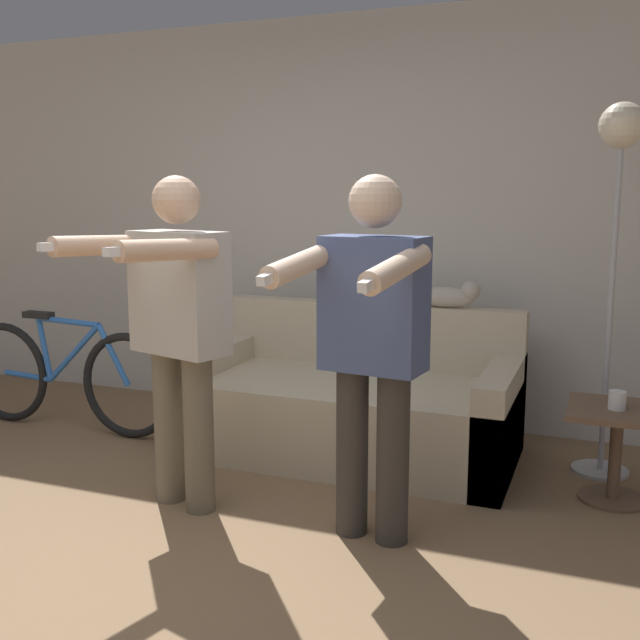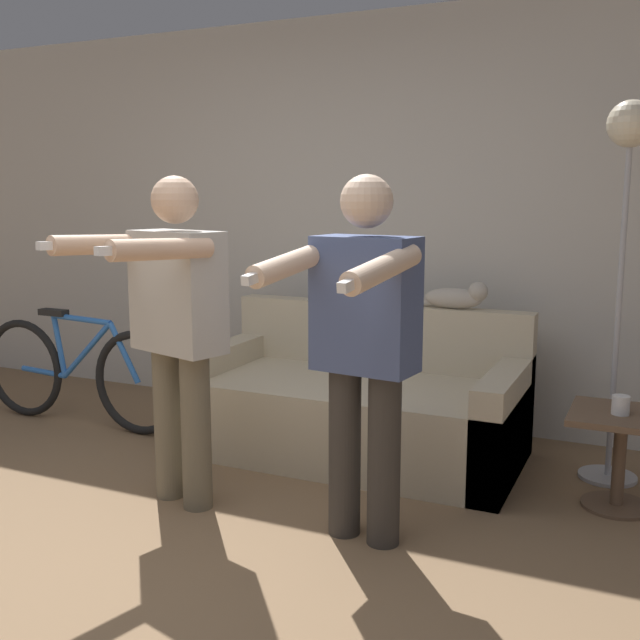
{
  "view_description": "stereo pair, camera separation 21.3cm",
  "coord_description": "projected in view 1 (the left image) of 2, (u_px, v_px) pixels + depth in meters",
  "views": [
    {
      "loc": [
        1.7,
        -2.04,
        1.48
      ],
      "look_at": [
        0.36,
        1.37,
        0.86
      ],
      "focal_mm": 42.0,
      "sensor_mm": 36.0,
      "label": 1
    },
    {
      "loc": [
        1.9,
        -1.96,
        1.48
      ],
      "look_at": [
        0.36,
        1.37,
        0.86
      ],
      "focal_mm": 42.0,
      "sensor_mm": 36.0,
      "label": 2
    }
  ],
  "objects": [
    {
      "name": "ground_plane",
      "position": [
        92.0,
        603.0,
        2.74
      ],
      "size": [
        16.0,
        16.0,
        0.0
      ],
      "primitive_type": "plane",
      "color": "#846647"
    },
    {
      "name": "wall_back",
      "position": [
        339.0,
        221.0,
        4.93
      ],
      "size": [
        10.0,
        0.05,
        2.6
      ],
      "color": "beige",
      "rests_on": "ground_plane"
    },
    {
      "name": "couch",
      "position": [
        351.0,
        407.0,
        4.29
      ],
      "size": [
        1.85,
        0.94,
        0.82
      ],
      "color": "beige",
      "rests_on": "ground_plane"
    },
    {
      "name": "person_left",
      "position": [
        177.0,
        320.0,
        3.44
      ],
      "size": [
        0.65,
        0.77,
        1.56
      ],
      "rotation": [
        0.0,
        0.0,
        -0.28
      ],
      "color": "#6B604C",
      "rests_on": "ground_plane"
    },
    {
      "name": "person_right",
      "position": [
        371.0,
        336.0,
        3.1
      ],
      "size": [
        0.55,
        0.71,
        1.56
      ],
      "rotation": [
        0.0,
        0.0,
        -0.11
      ],
      "color": "#38332D",
      "rests_on": "ground_plane"
    },
    {
      "name": "cat",
      "position": [
        450.0,
        296.0,
        4.35
      ],
      "size": [
        0.47,
        0.11,
        0.16
      ],
      "color": "#B7AD9E",
      "rests_on": "couch"
    },
    {
      "name": "floor_lamp",
      "position": [
        618.0,
        187.0,
        3.77
      ],
      "size": [
        0.3,
        0.3,
        1.93
      ],
      "color": "#B2B2B7",
      "rests_on": "ground_plane"
    },
    {
      "name": "side_table",
      "position": [
        617.0,
        434.0,
        3.6
      ],
      "size": [
        0.47,
        0.47,
        0.47
      ],
      "color": "brown",
      "rests_on": "ground_plane"
    },
    {
      "name": "cup",
      "position": [
        617.0,
        400.0,
        3.55
      ],
      "size": [
        0.08,
        0.08,
        0.09
      ],
      "color": "white",
      "rests_on": "side_table"
    },
    {
      "name": "bicycle",
      "position": [
        65.0,
        376.0,
        4.71
      ],
      "size": [
        1.61,
        0.07,
        0.74
      ],
      "color": "black",
      "rests_on": "ground_plane"
    }
  ]
}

